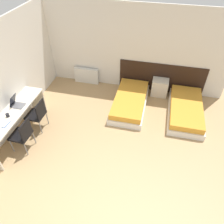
# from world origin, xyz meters

# --- Properties ---
(ground_plane) EXTENTS (20.00, 20.00, 0.00)m
(ground_plane) POSITION_xyz_m (0.00, 0.00, 0.00)
(ground_plane) COLOR tan
(wall_back) EXTENTS (6.16, 0.05, 2.70)m
(wall_back) POSITION_xyz_m (0.00, 4.59, 1.35)
(wall_back) COLOR silver
(wall_back) RESTS_ON ground_plane
(wall_left) EXTENTS (0.05, 5.56, 2.70)m
(wall_left) POSITION_xyz_m (-2.60, 2.28, 1.35)
(wall_left) COLOR silver
(wall_left) RESTS_ON ground_plane
(headboard_panel) EXTENTS (2.71, 0.03, 0.99)m
(headboard_panel) POSITION_xyz_m (1.14, 4.55, 0.50)
(headboard_panel) COLOR black
(headboard_panel) RESTS_ON ground_plane
(bed_near_window) EXTENTS (0.96, 1.98, 0.35)m
(bed_near_window) POSITION_xyz_m (0.32, 3.53, 0.17)
(bed_near_window) COLOR silver
(bed_near_window) RESTS_ON ground_plane
(bed_near_door) EXTENTS (0.96, 1.98, 0.35)m
(bed_near_door) POSITION_xyz_m (1.96, 3.53, 0.17)
(bed_near_door) COLOR silver
(bed_near_door) RESTS_ON ground_plane
(nightstand) EXTENTS (0.50, 0.39, 0.55)m
(nightstand) POSITION_xyz_m (1.14, 4.32, 0.28)
(nightstand) COLOR beige
(nightstand) RESTS_ON ground_plane
(radiator) EXTENTS (0.84, 0.12, 0.55)m
(radiator) POSITION_xyz_m (-1.37, 4.47, 0.27)
(radiator) COLOR silver
(radiator) RESTS_ON ground_plane
(desk) EXTENTS (0.52, 2.22, 0.77)m
(desk) POSITION_xyz_m (-2.32, 1.67, 0.61)
(desk) COLOR beige
(desk) RESTS_ON ground_plane
(chair_near_laptop) EXTENTS (0.45, 0.45, 0.90)m
(chair_near_laptop) POSITION_xyz_m (-1.90, 2.04, 0.51)
(chair_near_laptop) COLOR black
(chair_near_laptop) RESTS_ON ground_plane
(chair_near_notebook) EXTENTS (0.45, 0.45, 0.90)m
(chair_near_notebook) POSITION_xyz_m (-1.90, 1.30, 0.51)
(chair_near_notebook) COLOR black
(chair_near_notebook) RESTS_ON ground_plane
(laptop) EXTENTS (0.32, 0.24, 0.31)m
(laptop) POSITION_xyz_m (-2.35, 1.95, 0.84)
(laptop) COLOR slate
(laptop) RESTS_ON desk
(open_notebook) EXTENTS (0.35, 0.24, 0.02)m
(open_notebook) POSITION_xyz_m (-2.34, 1.28, 0.78)
(open_notebook) COLOR #1E4793
(open_notebook) RESTS_ON desk
(mug) EXTENTS (0.08, 0.08, 0.09)m
(mug) POSITION_xyz_m (-2.33, 1.53, 0.82)
(mug) COLOR black
(mug) RESTS_ON desk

